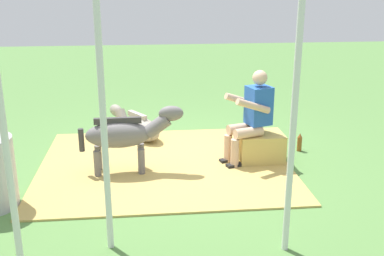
% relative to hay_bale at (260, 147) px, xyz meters
% --- Properties ---
extents(ground_plane, '(24.00, 24.00, 0.00)m').
position_rel_hay_bale_xyz_m(ground_plane, '(1.06, -0.18, -0.20)').
color(ground_plane, '#568442').
extents(hay_patch, '(3.37, 2.86, 0.02)m').
position_rel_hay_bale_xyz_m(hay_patch, '(1.33, 0.01, -0.19)').
color(hay_patch, tan).
rests_on(hay_patch, ground).
extents(hay_bale, '(0.61, 0.48, 0.41)m').
position_rel_hay_bale_xyz_m(hay_bale, '(0.00, 0.00, 0.00)').
color(hay_bale, tan).
rests_on(hay_bale, ground).
extents(person_seated, '(0.72, 0.54, 1.29)m').
position_rel_hay_bale_xyz_m(person_seated, '(0.15, 0.03, 0.49)').
color(person_seated, '#D8AD8C').
rests_on(person_seated, ground).
extents(pony_standing, '(1.35, 0.34, 0.89)m').
position_rel_hay_bale_xyz_m(pony_standing, '(1.84, 0.23, 0.33)').
color(pony_standing, slate).
rests_on(pony_standing, ground).
extents(pony_lying, '(0.97, 1.26, 0.42)m').
position_rel_hay_bale_xyz_m(pony_lying, '(1.72, -1.17, -0.01)').
color(pony_lying, gray).
rests_on(pony_lying, ground).
extents(soda_bottle, '(0.07, 0.07, 0.27)m').
position_rel_hay_bale_xyz_m(soda_bottle, '(-0.68, -0.34, -0.07)').
color(soda_bottle, brown).
rests_on(soda_bottle, ground).
extents(tent_pole_left, '(0.06, 0.06, 2.45)m').
position_rel_hay_bale_xyz_m(tent_pole_left, '(0.30, 2.21, 1.02)').
color(tent_pole_left, silver).
rests_on(tent_pole_left, ground).
extents(tent_pole_right, '(0.06, 0.06, 2.45)m').
position_rel_hay_bale_xyz_m(tent_pole_right, '(2.70, 2.31, 1.02)').
color(tent_pole_right, silver).
rests_on(tent_pole_right, ground).
extents(tent_pole_mid, '(0.06, 0.06, 2.45)m').
position_rel_hay_bale_xyz_m(tent_pole_mid, '(1.94, 2.00, 1.02)').
color(tent_pole_mid, silver).
rests_on(tent_pole_mid, ground).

